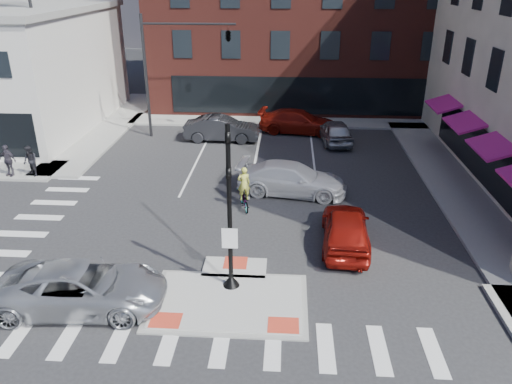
# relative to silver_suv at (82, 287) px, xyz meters

# --- Properties ---
(ground) EXTENTS (120.00, 120.00, 0.00)m
(ground) POSITION_rel_silver_suv_xyz_m (4.85, 1.00, -0.78)
(ground) COLOR #28282B
(ground) RESTS_ON ground
(refuge_island) EXTENTS (5.40, 4.65, 0.13)m
(refuge_island) POSITION_rel_silver_suv_xyz_m (4.85, 0.74, -0.73)
(refuge_island) COLOR gray
(refuge_island) RESTS_ON ground
(sidewalk_nw) EXTENTS (23.50, 20.50, 0.15)m
(sidewalk_nw) POSITION_rel_silver_suv_xyz_m (-11.91, 16.29, -0.71)
(sidewalk_nw) COLOR gray
(sidewalk_nw) RESTS_ON ground
(sidewalk_e) EXTENTS (3.00, 24.00, 0.15)m
(sidewalk_e) POSITION_rel_silver_suv_xyz_m (15.65, 11.00, -0.71)
(sidewalk_e) COLOR gray
(sidewalk_e) RESTS_ON ground
(sidewalk_n) EXTENTS (26.00, 3.00, 0.15)m
(sidewalk_n) POSITION_rel_silver_suv_xyz_m (7.85, 23.00, -0.71)
(sidewalk_n) COLOR gray
(sidewalk_n) RESTS_ON ground
(building_n) EXTENTS (24.40, 18.40, 15.50)m
(building_n) POSITION_rel_silver_suv_xyz_m (7.85, 32.99, 7.02)
(building_n) COLOR #56201A
(building_n) RESTS_ON ground
(building_far_left) EXTENTS (10.00, 12.00, 10.00)m
(building_far_left) POSITION_rel_silver_suv_xyz_m (0.85, 53.00, 4.22)
(building_far_left) COLOR slate
(building_far_left) RESTS_ON ground
(building_far_right) EXTENTS (12.00, 12.00, 12.00)m
(building_far_right) POSITION_rel_silver_suv_xyz_m (13.85, 55.00, 5.22)
(building_far_right) COLOR brown
(building_far_right) RESTS_ON ground
(signal_pole) EXTENTS (0.60, 0.60, 5.98)m
(signal_pole) POSITION_rel_silver_suv_xyz_m (4.85, 1.40, 1.58)
(signal_pole) COLOR black
(signal_pole) RESTS_ON refuge_island
(mast_arm_signal) EXTENTS (6.10, 2.24, 8.00)m
(mast_arm_signal) POSITION_rel_silver_suv_xyz_m (1.38, 19.00, 5.43)
(mast_arm_signal) COLOR black
(mast_arm_signal) RESTS_ON ground
(silver_suv) EXTENTS (5.77, 2.93, 1.56)m
(silver_suv) POSITION_rel_silver_suv_xyz_m (0.00, 0.00, 0.00)
(silver_suv) COLOR silver
(silver_suv) RESTS_ON ground
(red_sedan) EXTENTS (2.17, 4.81, 1.61)m
(red_sedan) POSITION_rel_silver_suv_xyz_m (9.21, 4.72, 0.02)
(red_sedan) COLOR maroon
(red_sedan) RESTS_ON ground
(white_pickup) EXTENTS (5.79, 3.03, 1.60)m
(white_pickup) POSITION_rel_silver_suv_xyz_m (7.02, 9.90, 0.02)
(white_pickup) COLOR white
(white_pickup) RESTS_ON ground
(bg_car_dark) EXTENTS (4.98, 1.79, 1.63)m
(bg_car_dark) POSITION_rel_silver_suv_xyz_m (2.35, 18.35, 0.04)
(bg_car_dark) COLOR #292A2E
(bg_car_dark) RESTS_ON ground
(bg_car_silver) EXTENTS (2.37, 4.67, 1.52)m
(bg_car_silver) POSITION_rel_silver_suv_xyz_m (9.85, 18.45, -0.02)
(bg_car_silver) COLOR #A4A7AB
(bg_car_silver) RESTS_ON ground
(bg_car_red) EXTENTS (5.78, 3.00, 1.60)m
(bg_car_red) POSITION_rel_silver_suv_xyz_m (7.50, 20.46, 0.02)
(bg_car_red) COLOR maroon
(bg_car_red) RESTS_ON ground
(cyclist) EXTENTS (1.02, 1.75, 2.11)m
(cyclist) POSITION_rel_silver_suv_xyz_m (4.74, 8.00, -0.07)
(cyclist) COLOR #3F3F44
(cyclist) RESTS_ON ground
(pedestrian_a) EXTENTS (1.05, 0.99, 1.70)m
(pedestrian_a) POSITION_rel_silver_suv_xyz_m (-7.15, 11.00, 0.22)
(pedestrian_a) COLOR black
(pedestrian_a) RESTS_ON sidewalk_nw
(pedestrian_b) EXTENTS (1.11, 0.65, 1.77)m
(pedestrian_b) POSITION_rel_silver_suv_xyz_m (-8.41, 11.00, 0.25)
(pedestrian_b) COLOR #37323D
(pedestrian_b) RESTS_ON sidewalk_nw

